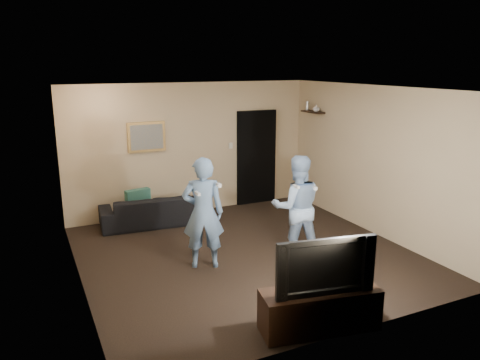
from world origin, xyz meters
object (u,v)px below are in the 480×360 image
sofa (152,210)px  wii_player_left (203,213)px  television (322,263)px  wii_player_right (297,207)px  tv_console (320,310)px

sofa → wii_player_left: wii_player_left is taller
television → wii_player_right: 2.10m
tv_console → wii_player_left: (-0.57, 2.18, 0.59)m
wii_player_left → wii_player_right: wii_player_left is taller
television → wii_player_right: (0.87, 1.91, -0.01)m
sofa → wii_player_right: (1.65, -2.43, 0.53)m
sofa → wii_player_right: size_ratio=1.17×
sofa → television: (0.78, -4.34, 0.54)m
television → sofa: bearing=111.0°
television → wii_player_left: bearing=115.4°
wii_player_right → tv_console: bearing=-114.5°
sofa → television: size_ratio=1.66×
sofa → wii_player_right: wii_player_right is taller
sofa → television: 4.45m
sofa → tv_console: bearing=105.0°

